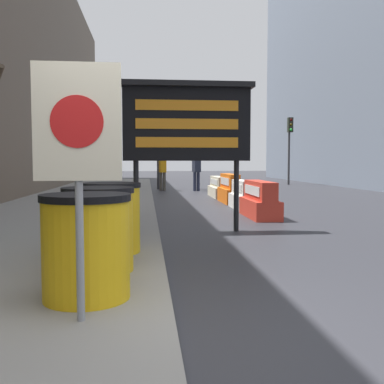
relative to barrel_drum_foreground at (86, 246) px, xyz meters
The scene contains 16 objects.
ground_plane 1.27m from the barrel_drum_foreground, 48.16° to the right, with size 120.00×120.00×0.00m, color #2D2D33.
barrel_drum_foreground is the anchor object (origin of this frame).
barrel_drum_middle 1.01m from the barrel_drum_foreground, 89.99° to the left, with size 0.79×0.79×0.92m.
barrel_drum_back 2.03m from the barrel_drum_foreground, 88.28° to the left, with size 0.79×0.79×0.92m.
warning_sign 1.06m from the barrel_drum_foreground, 87.14° to the right, with size 0.64×0.08×1.93m.
message_board 4.96m from the barrel_drum_foreground, 74.12° to the left, with size 2.53×0.36×2.84m.
jersey_barrier_red_striped 7.35m from the barrel_drum_foreground, 63.76° to the left, with size 0.62×1.83×0.88m.
jersey_barrier_white 9.20m from the barrel_drum_foreground, 69.32° to the left, with size 0.51×1.60×0.81m.
jersey_barrier_orange_far 11.01m from the barrel_drum_foreground, 72.84° to the left, with size 0.53×1.88×0.94m.
jersey_barrier_cream 13.28m from the barrel_drum_foreground, 75.84° to the left, with size 0.54×2.11×0.77m.
traffic_cone_near 13.78m from the barrel_drum_foreground, 71.29° to the left, with size 0.33×0.33×0.59m.
traffic_cone_mid 15.86m from the barrel_drum_foreground, 73.99° to the left, with size 0.39×0.39×0.70m.
traffic_light_near_curb 18.22m from the barrel_drum_foreground, 86.49° to the left, with size 0.28×0.45×4.44m.
traffic_light_far_side 23.19m from the barrel_drum_foreground, 67.66° to the left, with size 0.28×0.45×3.87m.
pedestrian_worker 16.65m from the barrel_drum_foreground, 80.30° to the left, with size 0.37×0.52×1.80m.
pedestrian_passerby 16.84m from the barrel_drum_foreground, 85.66° to the left, with size 0.34×0.49×1.75m.
Camera 1 is at (-0.21, -3.14, 1.35)m, focal length 42.00 mm.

